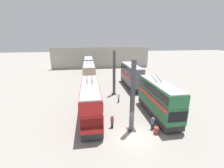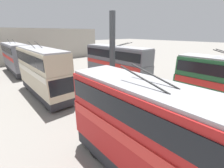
% 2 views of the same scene
% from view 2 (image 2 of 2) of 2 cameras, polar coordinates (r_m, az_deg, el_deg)
% --- Properties ---
extents(depot_back_wall, '(0.50, 36.00, 7.72)m').
position_cam_2_polar(depot_back_wall, '(40.03, -28.58, 12.66)').
color(depot_back_wall, '#A8A093').
rests_on(depot_back_wall, ground_plane).
extents(support_column_far, '(0.98, 0.98, 8.56)m').
position_cam_2_polar(support_column_far, '(14.60, 0.13, 8.70)').
color(support_column_far, '#42474C').
rests_on(support_column_far, ground_plane).
extents(bus_left_far, '(10.79, 2.54, 5.64)m').
position_cam_2_polar(bus_left_far, '(21.25, 1.52, 8.41)').
color(bus_left_far, black).
rests_on(bus_left_far, ground_plane).
extents(bus_right_near, '(10.75, 2.54, 5.44)m').
position_cam_2_polar(bus_right_near, '(6.62, 22.10, -20.18)').
color(bus_right_near, black).
rests_on(bus_right_near, ground_plane).
extents(bus_right_mid, '(9.78, 2.54, 5.86)m').
position_cam_2_polar(bus_right_mid, '(17.79, -25.00, 4.92)').
color(bus_right_mid, black).
rests_on(bus_right_mid, ground_plane).
extents(bus_right_far, '(10.32, 2.54, 5.66)m').
position_cam_2_polar(bus_right_far, '(30.69, -32.74, 8.78)').
color(bus_right_far, black).
rests_on(bus_right_far, ground_plane).
extents(person_aisle_midway, '(0.48, 0.39, 1.65)m').
position_cam_2_polar(person_aisle_midway, '(13.19, 12.42, -8.04)').
color(person_aisle_midway, '#384251').
rests_on(person_aisle_midway, ground_plane).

